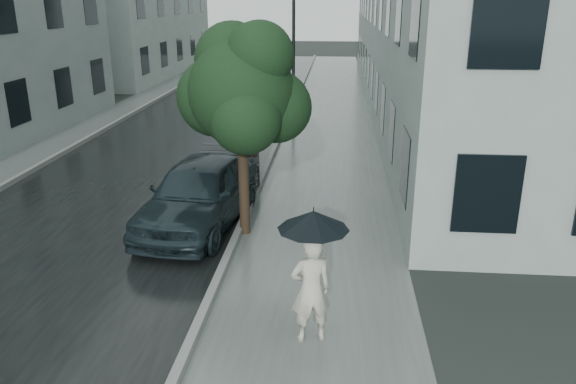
# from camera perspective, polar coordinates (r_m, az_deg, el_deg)

# --- Properties ---
(ground) EXTENTS (120.00, 120.00, 0.00)m
(ground) POSITION_cam_1_polar(r_m,az_deg,el_deg) (9.84, 1.29, -11.38)
(ground) COLOR black
(ground) RESTS_ON ground
(sidewalk) EXTENTS (3.50, 60.00, 0.01)m
(sidewalk) POSITION_cam_1_polar(r_m,az_deg,el_deg) (21.05, 4.18, 5.46)
(sidewalk) COLOR slate
(sidewalk) RESTS_ON ground
(kerb_near) EXTENTS (0.15, 60.00, 0.15)m
(kerb_near) POSITION_cam_1_polar(r_m,az_deg,el_deg) (21.14, -0.79, 5.76)
(kerb_near) COLOR slate
(kerb_near) RESTS_ON ground
(asphalt_road) EXTENTS (6.85, 60.00, 0.00)m
(asphalt_road) POSITION_cam_1_polar(r_m,az_deg,el_deg) (21.79, -10.03, 5.68)
(asphalt_road) COLOR black
(asphalt_road) RESTS_ON ground
(kerb_far) EXTENTS (0.15, 60.00, 0.15)m
(kerb_far) POSITION_cam_1_polar(r_m,az_deg,el_deg) (22.92, -18.57, 5.83)
(kerb_far) COLOR slate
(kerb_far) RESTS_ON ground
(sidewalk_far) EXTENTS (1.70, 60.00, 0.01)m
(sidewalk_far) POSITION_cam_1_polar(r_m,az_deg,el_deg) (23.32, -20.65, 5.63)
(sidewalk_far) COLOR #4C5451
(sidewalk_far) RESTS_ON ground
(building_near) EXTENTS (7.02, 36.00, 9.00)m
(building_near) POSITION_cam_1_polar(r_m,az_deg,el_deg) (28.38, 15.85, 17.55)
(building_near) COLOR #96A49F
(building_near) RESTS_ON ground
(building_far_b) EXTENTS (7.02, 18.00, 8.00)m
(building_far_b) POSITION_cam_1_polar(r_m,az_deg,el_deg) (41.03, -16.06, 17.15)
(building_far_b) COLOR #96A49F
(building_far_b) RESTS_ON ground
(pedestrian) EXTENTS (0.71, 0.56, 1.71)m
(pedestrian) POSITION_cam_1_polar(r_m,az_deg,el_deg) (8.53, 2.33, -9.87)
(pedestrian) COLOR beige
(pedestrian) RESTS_ON sidewalk
(umbrella) EXTENTS (1.31, 1.31, 1.24)m
(umbrella) POSITION_cam_1_polar(r_m,az_deg,el_deg) (8.05, 2.60, -2.87)
(umbrella) COLOR black
(umbrella) RESTS_ON ground
(street_tree) EXTENTS (2.90, 2.63, 4.59)m
(street_tree) POSITION_cam_1_polar(r_m,az_deg,el_deg) (11.85, -4.69, 10.28)
(street_tree) COLOR #332619
(street_tree) RESTS_ON ground
(lamp_post) EXTENTS (0.82, 0.47, 5.42)m
(lamp_post) POSITION_cam_1_polar(r_m,az_deg,el_deg) (21.94, 0.18, 14.24)
(lamp_post) COLOR black
(lamp_post) RESTS_ON ground
(car_near) EXTENTS (2.40, 4.78, 1.56)m
(car_near) POSITION_cam_1_polar(r_m,az_deg,el_deg) (12.92, -9.02, -0.07)
(car_near) COLOR #1A272D
(car_near) RESTS_ON ground
(car_far) EXTENTS (2.33, 4.87, 1.54)m
(car_far) POSITION_cam_1_polar(r_m,az_deg,el_deg) (17.10, -5.75, 4.83)
(car_far) COLOR #222627
(car_far) RESTS_ON ground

